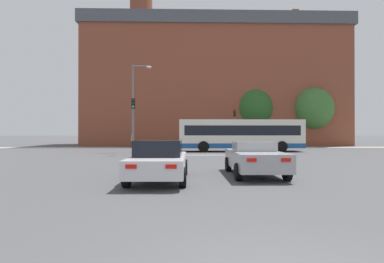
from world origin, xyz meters
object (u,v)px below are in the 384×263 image
(car_roadster_right, at_px, (254,158))
(traffic_light_far_right, at_px, (235,122))
(pedestrian_walking_east, at_px, (273,139))
(pedestrian_waiting, at_px, (132,139))
(street_lamp_junction, at_px, (136,100))
(car_saloon_left, at_px, (159,160))
(bus_crossing_lead, at_px, (240,135))
(traffic_light_near_left, at_px, (133,117))

(car_roadster_right, xyz_separation_m, traffic_light_far_right, (3.12, 23.38, 2.29))
(traffic_light_far_right, xyz_separation_m, pedestrian_walking_east, (4.72, 0.21, -2.01))
(traffic_light_far_right, distance_m, pedestrian_waiting, 12.40)
(street_lamp_junction, distance_m, pedestrian_walking_east, 17.87)
(pedestrian_walking_east, bearing_deg, car_roadster_right, -30.35)
(car_saloon_left, distance_m, bus_crossing_lead, 18.28)
(car_roadster_right, distance_m, bus_crossing_lead, 16.20)
(street_lamp_junction, bearing_deg, car_roadster_right, -63.89)
(traffic_light_far_right, relative_size, pedestrian_waiting, 2.67)
(car_saloon_left, bearing_deg, car_roadster_right, 18.62)
(traffic_light_far_right, bearing_deg, bus_crossing_lead, -95.47)
(street_lamp_junction, relative_size, pedestrian_waiting, 4.71)
(street_lamp_junction, bearing_deg, bus_crossing_lead, 7.29)
(car_saloon_left, relative_size, pedestrian_waiting, 2.77)
(bus_crossing_lead, height_order, traffic_light_far_right, traffic_light_far_right)
(bus_crossing_lead, relative_size, traffic_light_far_right, 2.57)
(bus_crossing_lead, bearing_deg, street_lamp_junction, -82.71)
(traffic_light_far_right, xyz_separation_m, pedestrian_waiting, (-12.22, 0.43, -2.01))
(traffic_light_far_right, bearing_deg, street_lamp_junction, -140.22)
(car_saloon_left, xyz_separation_m, traffic_light_near_left, (-3.10, 12.52, 2.22))
(pedestrian_waiting, bearing_deg, street_lamp_junction, -9.62)
(pedestrian_waiting, bearing_deg, traffic_light_near_left, -11.10)
(car_roadster_right, bearing_deg, street_lamp_junction, 116.65)
(car_roadster_right, distance_m, traffic_light_far_right, 23.70)
(car_saloon_left, xyz_separation_m, bus_crossing_lead, (6.17, 17.18, 0.85))
(car_roadster_right, bearing_deg, traffic_light_near_left, 121.72)
(car_roadster_right, height_order, pedestrian_waiting, pedestrian_waiting)
(pedestrian_walking_east, bearing_deg, bus_crossing_lead, -47.53)
(pedestrian_waiting, bearing_deg, bus_crossing_lead, 34.55)
(street_lamp_junction, height_order, pedestrian_walking_east, street_lamp_junction)
(car_roadster_right, xyz_separation_m, bus_crossing_lead, (2.41, 16.00, 0.89))
(street_lamp_junction, distance_m, pedestrian_waiting, 9.97)
(pedestrian_waiting, bearing_deg, car_saloon_left, -9.23)
(pedestrian_waiting, xyz_separation_m, pedestrian_walking_east, (16.95, -0.22, 0.00))
(car_roadster_right, relative_size, traffic_light_far_right, 0.97)
(car_roadster_right, relative_size, pedestrian_walking_east, 2.59)
(bus_crossing_lead, distance_m, pedestrian_walking_east, 9.36)
(car_roadster_right, relative_size, pedestrian_waiting, 2.60)
(car_saloon_left, xyz_separation_m, traffic_light_far_right, (6.88, 24.57, 2.25))
(bus_crossing_lead, xyz_separation_m, traffic_light_far_right, (0.71, 7.39, 1.40))
(car_roadster_right, bearing_deg, bus_crossing_lead, 81.96)
(bus_crossing_lead, height_order, pedestrian_walking_east, bus_crossing_lead)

